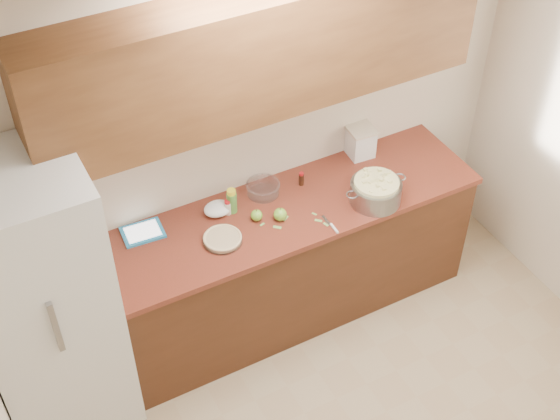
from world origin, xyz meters
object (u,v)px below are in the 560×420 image
tablet (143,232)px  colander (376,191)px  pie (223,239)px  flour_canister (361,141)px

tablet → colander: bearing=-12.1°
pie → flour_canister: 1.19m
pie → flour_canister: flour_canister is taller
flour_canister → tablet: bearing=-178.7°
pie → colander: bearing=-6.8°
pie → tablet: bearing=143.9°
pie → tablet: pie is taller
pie → colander: colander is taller
colander → pie: bearing=173.2°
colander → flour_canister: size_ratio=2.02×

